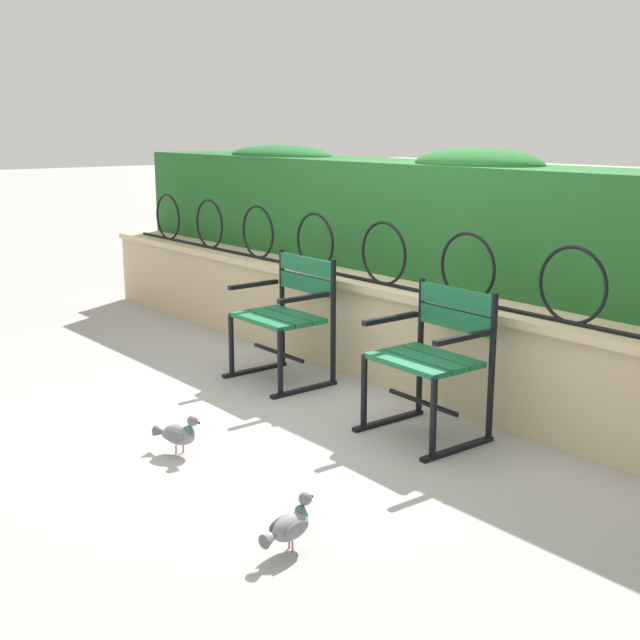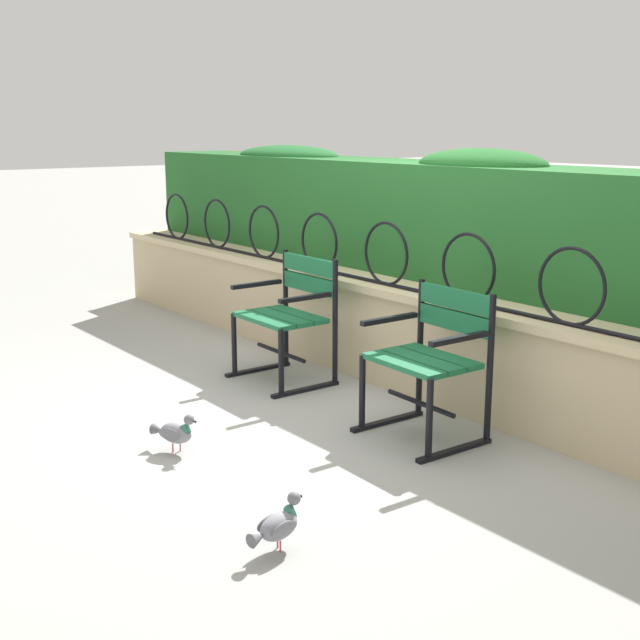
# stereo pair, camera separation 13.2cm
# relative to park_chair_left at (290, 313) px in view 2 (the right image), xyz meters

# --- Properties ---
(ground_plane) EXTENTS (60.00, 60.00, 0.00)m
(ground_plane) POSITION_rel_park_chair_left_xyz_m (0.60, -0.28, -0.46)
(ground_plane) COLOR #9E9E99
(stone_wall) EXTENTS (7.58, 0.41, 0.66)m
(stone_wall) POSITION_rel_park_chair_left_xyz_m (0.60, 0.53, -0.13)
(stone_wall) COLOR #C6B289
(stone_wall) RESTS_ON ground
(iron_arch_fence) EXTENTS (7.04, 0.02, 0.42)m
(iron_arch_fence) POSITION_rel_park_chair_left_xyz_m (0.46, 0.46, 0.39)
(iron_arch_fence) COLOR black
(iron_arch_fence) RESTS_ON stone_wall
(hedge_row) EXTENTS (7.43, 0.70, 0.91)m
(hedge_row) POSITION_rel_park_chair_left_xyz_m (0.63, 1.06, 0.62)
(hedge_row) COLOR #236028
(hedge_row) RESTS_ON stone_wall
(park_chair_left) EXTENTS (0.62, 0.53, 0.84)m
(park_chair_left) POSITION_rel_park_chair_left_xyz_m (0.00, 0.00, 0.00)
(park_chair_left) COLOR #19663D
(park_chair_left) RESTS_ON ground
(park_chair_right) EXTENTS (0.60, 0.54, 0.82)m
(park_chair_right) POSITION_rel_park_chair_left_xyz_m (1.33, 0.01, -0.01)
(park_chair_right) COLOR #19663D
(park_chair_right) RESTS_ON ground
(pigeon_near_chairs) EXTENTS (0.13, 0.29, 0.22)m
(pigeon_near_chairs) POSITION_rel_park_chair_left_xyz_m (1.90, -1.41, -0.35)
(pigeon_near_chairs) COLOR gray
(pigeon_near_chairs) RESTS_ON ground
(pigeon_far_side) EXTENTS (0.28, 0.17, 0.22)m
(pigeon_far_side) POSITION_rel_park_chair_left_xyz_m (0.70, -1.24, -0.35)
(pigeon_far_side) COLOR gray
(pigeon_far_side) RESTS_ON ground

